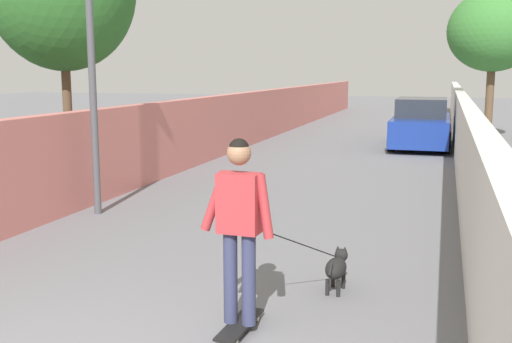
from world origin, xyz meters
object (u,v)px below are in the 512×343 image
Objects in this scene: tree_right_near at (494,31)px; lamp_post at (90,28)px; skateboard at (240,325)px; dog at (336,267)px; person_skateboarder at (239,217)px; car_near at (421,124)px.

lamp_post is (-13.33, 6.97, -0.60)m from tree_right_near.
dog is (1.32, -0.67, 0.21)m from skateboard.
person_skateboarder is at bearing 169.57° from tree_right_near.
tree_right_near is 2.92× the size of person_skateboarder.
dog is 13.48m from car_near.
lamp_post is 12.25m from car_near.
lamp_post is 6.17m from skateboard.
skateboard is (-17.12, 3.15, -3.61)m from tree_right_near.
tree_right_near reaches higher than lamp_post.
lamp_post is 2.76× the size of dog.
skateboard is (-3.80, -3.82, -3.01)m from lamp_post.
car_near is at bearing -3.99° from skateboard.
tree_right_near reaches higher than car_near.
dog is at bearing -26.93° from skateboard.
lamp_post is 5.85m from dog.
car_near is (14.80, -1.03, -0.38)m from person_skateboarder.
tree_right_near is 6.25× the size of skateboard.
tree_right_near is at bearing -27.62° from lamp_post.
dog is (1.32, -0.67, -0.83)m from person_skateboarder.
person_skateboarder is at bearing 176.01° from car_near.
car_near reaches higher than skateboard.
lamp_post is 5.74m from person_skateboarder.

